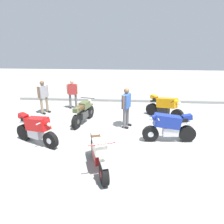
% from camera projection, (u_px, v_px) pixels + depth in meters
% --- Properties ---
extents(ground_plane, '(40.00, 40.00, 0.00)m').
position_uv_depth(ground_plane, '(131.00, 133.00, 8.13)').
color(ground_plane, '#9E9E99').
extents(curb_edge, '(14.00, 0.30, 0.15)m').
position_uv_depth(curb_edge, '(130.00, 100.00, 12.44)').
color(curb_edge, gray).
rests_on(curb_edge, ground).
extents(motorcycle_orange_sportbike, '(1.64, 1.37, 1.14)m').
position_uv_depth(motorcycle_orange_sportbike, '(165.00, 107.00, 9.53)').
color(motorcycle_orange_sportbike, black).
rests_on(motorcycle_orange_sportbike, ground).
extents(motorcycle_blue_sportbike, '(1.96, 0.70, 1.14)m').
position_uv_depth(motorcycle_blue_sportbike, '(169.00, 126.00, 7.28)').
color(motorcycle_blue_sportbike, black).
rests_on(motorcycle_blue_sportbike, ground).
extents(motorcycle_olive_vintage, '(0.87, 1.93, 1.07)m').
position_uv_depth(motorcycle_olive_vintage, '(83.00, 113.00, 9.02)').
color(motorcycle_olive_vintage, black).
rests_on(motorcycle_olive_vintage, ground).
extents(motorcycle_cream_vintage, '(0.88, 1.90, 1.07)m').
position_uv_depth(motorcycle_cream_vintage, '(99.00, 154.00, 5.69)').
color(motorcycle_cream_vintage, black).
rests_on(motorcycle_cream_vintage, ground).
extents(motorcycle_red_sportbike, '(1.84, 1.05, 1.14)m').
position_uv_depth(motorcycle_red_sportbike, '(36.00, 129.00, 7.09)').
color(motorcycle_red_sportbike, black).
rests_on(motorcycle_red_sportbike, ground).
extents(person_in_blue_shirt, '(0.46, 0.64, 1.73)m').
position_uv_depth(person_in_blue_shirt, '(126.00, 105.00, 8.43)').
color(person_in_blue_shirt, '#59595B').
rests_on(person_in_blue_shirt, ground).
extents(person_in_gray_shirt, '(0.48, 0.61, 1.69)m').
position_uv_depth(person_in_gray_shirt, '(43.00, 95.00, 10.14)').
color(person_in_gray_shirt, gray).
rests_on(person_in_gray_shirt, ground).
extents(person_in_red_shirt, '(0.64, 0.33, 1.62)m').
position_uv_depth(person_in_red_shirt, '(73.00, 92.00, 10.89)').
color(person_in_red_shirt, '#59595B').
rests_on(person_in_red_shirt, ground).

